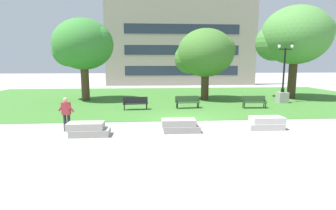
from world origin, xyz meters
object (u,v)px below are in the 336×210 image
object	(u,v)px
concrete_block_left	(180,126)
skateboard	(71,128)
lamp_post_right	(283,91)
park_bench_near_right	(187,101)
concrete_block_center	(88,129)
park_bench_far_left	(254,101)
concrete_block_right	(266,123)
park_bench_near_left	(135,102)
person_skateboarder	(66,112)

from	to	relation	value
concrete_block_left	skateboard	bearing A→B (deg)	170.62
concrete_block_left	lamp_post_right	world-z (taller)	lamp_post_right
park_bench_near_right	lamp_post_right	world-z (taller)	lamp_post_right
concrete_block_center	park_bench_far_left	bearing A→B (deg)	32.00
concrete_block_right	park_bench_near_left	size ratio (longest dim) A/B	1.00
park_bench_far_left	concrete_block_center	bearing A→B (deg)	-148.00
park_bench_near_left	park_bench_far_left	distance (m)	8.85
concrete_block_right	person_skateboarder	distance (m)	10.12
park_bench_near_right	park_bench_near_left	bearing A→B (deg)	-175.13
person_skateboarder	park_bench_near_right	xyz separation A→B (m)	(6.96, 6.14, -0.43)
concrete_block_left	concrete_block_right	world-z (taller)	same
park_bench_far_left	park_bench_near_left	bearing A→B (deg)	-179.96
skateboard	person_skateboarder	bearing A→B (deg)	-95.95
park_bench_near_right	concrete_block_center	bearing A→B (deg)	-129.22
concrete_block_center	concrete_block_right	world-z (taller)	same
person_skateboarder	park_bench_near_right	world-z (taller)	person_skateboarder
person_skateboarder	park_bench_near_right	bearing A→B (deg)	41.39
concrete_block_left	person_skateboarder	xyz separation A→B (m)	(-5.61, 0.51, 0.66)
lamp_post_right	person_skateboarder	bearing A→B (deg)	-151.99
skateboard	park_bench_far_left	bearing A→B (deg)	24.41
concrete_block_center	concrete_block_left	world-z (taller)	same
park_bench_far_left	park_bench_near_right	bearing A→B (deg)	176.32
concrete_block_center	park_bench_near_left	distance (m)	6.97
park_bench_far_left	lamp_post_right	distance (m)	4.21
skateboard	park_bench_near_right	distance (m)	9.00
concrete_block_center	lamp_post_right	bearing A→B (deg)	32.65
concrete_block_left	concrete_block_right	xyz separation A→B (m)	(4.48, 0.23, 0.00)
concrete_block_left	park_bench_near_left	distance (m)	6.80
concrete_block_right	lamp_post_right	bearing A→B (deg)	57.93
park_bench_near_left	park_bench_near_right	xyz separation A→B (m)	(3.85, 0.33, 0.00)
person_skateboarder	park_bench_far_left	world-z (taller)	person_skateboarder
skateboard	lamp_post_right	size ratio (longest dim) A/B	0.21
person_skateboarder	park_bench_near_left	size ratio (longest dim) A/B	0.93
concrete_block_left	lamp_post_right	bearing A→B (deg)	41.65
skateboard	concrete_block_right	bearing A→B (deg)	-3.91
concrete_block_center	person_skateboarder	distance (m)	1.65
park_bench_near_left	lamp_post_right	xyz separation A→B (m)	(12.28, 2.38, 0.49)
park_bench_near_right	concrete_block_right	bearing A→B (deg)	-64.00
concrete_block_right	lamp_post_right	size ratio (longest dim) A/B	0.37
person_skateboarder	park_bench_far_left	size ratio (longest dim) A/B	0.94
park_bench_far_left	concrete_block_right	bearing A→B (deg)	-107.04
person_skateboarder	park_bench_near_right	size ratio (longest dim) A/B	0.93
concrete_block_left	park_bench_near_left	bearing A→B (deg)	111.54
concrete_block_left	park_bench_near_right	xyz separation A→B (m)	(1.35, 6.65, 0.23)
concrete_block_center	skateboard	world-z (taller)	concrete_block_center
park_bench_near_left	concrete_block_right	bearing A→B (deg)	-41.11
concrete_block_right	park_bench_near_left	bearing A→B (deg)	138.89
park_bench_near_right	lamp_post_right	size ratio (longest dim) A/B	0.37
skateboard	lamp_post_right	distance (m)	17.24
park_bench_near_left	park_bench_near_right	world-z (taller)	same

